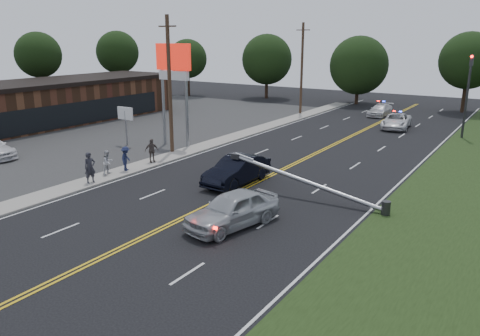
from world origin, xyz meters
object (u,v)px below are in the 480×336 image
Objects in this scene: bystander_a at (90,168)px; bystander_d at (152,151)px; utility_pole_far at (302,69)px; bystander_b at (108,162)px; crashed_sedan at (237,170)px; small_sign at (125,117)px; utility_pole_mid at (170,85)px; emergency_a at (396,121)px; bystander_c at (126,159)px; emergency_b at (380,110)px; fallen_streetlight at (313,184)px; pylon_sign at (174,70)px; waiting_sedan at (232,209)px; traffic_signal at (468,89)px.

bystander_a reaches higher than bystander_d.
utility_pole_far is 29.12m from bystander_b.
bystander_a reaches higher than crashed_sedan.
small_sign is 0.31× the size of utility_pole_mid.
small_sign is 1.89× the size of bystander_d.
emergency_a is 26.99m from bystander_c.
emergency_b is at bearing 92.66° from crashed_sedan.
fallen_streetlight is at bearing -77.71° from emergency_b.
small_sign is 28.76m from emergency_b.
pylon_sign is at bearing 29.74° from small_sign.
bystander_c reaches higher than emergency_a.
pylon_sign reaches higher than small_sign.
fallen_streetlight reaches higher than bystander_c.
waiting_sedan is at bearing -38.41° from utility_pole_mid.
utility_pole_far is 27.93m from bystander_c.
utility_pole_far reaches higher than fallen_streetlight.
fallen_streetlight is (18.19, -4.00, -1.41)m from small_sign.
small_sign is 2.02× the size of bystander_b.
small_sign is at bearing 35.66° from bystander_b.
pylon_sign is at bearing 123.02° from utility_pole_mid.
bystander_a is at bearing -166.77° from bystander_b.
traffic_signal is 4.29× the size of bystander_d.
fallen_streetlight is (-4.11, -22.00, -3.29)m from traffic_signal.
waiting_sedan reaches higher than crashed_sedan.
small_sign is at bearing 166.20° from crashed_sedan.
utility_pole_far reaches higher than bystander_c.
pylon_sign is at bearing 151.29° from crashed_sedan.
bystander_d is (0.28, 3.65, 0.05)m from bystander_b.
emergency_b is 2.73× the size of bystander_d.
bystander_b is (-11.14, 2.53, 0.06)m from waiting_sedan.
fallen_streetlight is at bearing -12.40° from small_sign.
utility_pole_far is at bearing 159.64° from emergency_a.
bystander_c is (0.97, -5.60, -4.17)m from utility_pole_mid.
traffic_signal is 4.59× the size of bystander_b.
small_sign is 0.63× the size of waiting_sedan.
bystander_d reaches higher than emergency_a.
utility_pole_mid is at bearing -134.20° from traffic_signal.
crashed_sedan is at bearing 134.49° from waiting_sedan.
pylon_sign is 0.80× the size of utility_pole_mid.
bystander_d reaches higher than emergency_b.
bystander_a is at bearing 157.87° from bystander_c.
bystander_a is 1.91m from bystander_b.
crashed_sedan is at bearing -112.93° from traffic_signal.
small_sign is 0.62× the size of crashed_sedan.
waiting_sedan is at bearing -106.79° from fallen_streetlight.
small_sign is 0.33× the size of fallen_streetlight.
bystander_d reaches higher than bystander_c.
utility_pole_far reaches higher than pylon_sign.
waiting_sedan is at bearing -29.39° from small_sign.
crashed_sedan reaches higher than emergency_b.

